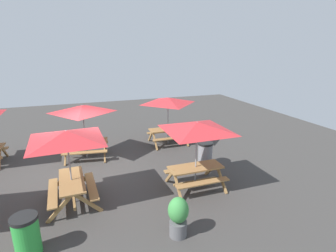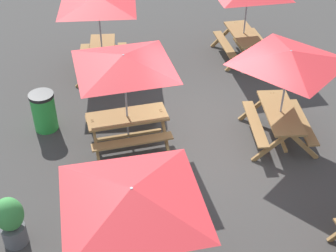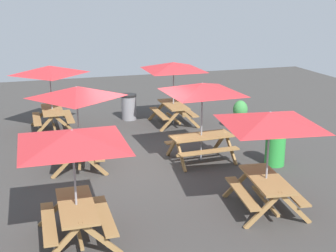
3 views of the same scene
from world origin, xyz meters
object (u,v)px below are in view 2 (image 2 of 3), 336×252
Objects in this scene: trash_bin_green at (44,111)px; picnic_table_3 at (124,68)px; picnic_table_0 at (98,6)px; potted_plant_0 at (11,221)px; picnic_table_1 at (289,64)px; picnic_table_5 at (132,204)px.

picnic_table_3 is at bearing -117.63° from trash_bin_green.
picnic_table_0 reaches higher than potted_plant_0.
trash_bin_green is at bearing 153.52° from picnic_table_0.
picnic_table_1 is 0.83× the size of picnic_table_5.
picnic_table_5 is 2.85m from potted_plant_0.
picnic_table_5 is at bearing -163.32° from trash_bin_green.
picnic_table_0 is 5.40m from picnic_table_1.
potted_plant_0 is (-1.91, 5.87, -1.42)m from picnic_table_1.
trash_bin_green is at bearing 16.54° from picnic_table_5.
potted_plant_0 is at bearing 170.65° from trash_bin_green.
picnic_table_5 is at bearing 81.34° from picnic_table_3.
trash_bin_green is (0.98, 1.86, -1.49)m from picnic_table_3.
picnic_table_5 is at bearing -125.04° from potted_plant_0.
picnic_table_1 is at bearing -71.96° from potted_plant_0.
potted_plant_0 reaches higher than trash_bin_green.
potted_plant_0 is (-3.44, 0.57, 0.08)m from trash_bin_green.
trash_bin_green is at bearing 82.28° from picnic_table_1.
picnic_table_3 is (-3.41, -0.23, 0.00)m from picnic_table_0.
trash_bin_green is at bearing -30.27° from picnic_table_3.
picnic_table_0 is at bearing -20.55° from potted_plant_0.
trash_bin_green is (-2.43, 1.63, -1.49)m from picnic_table_0.
trash_bin_green is 3.49m from potted_plant_0.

